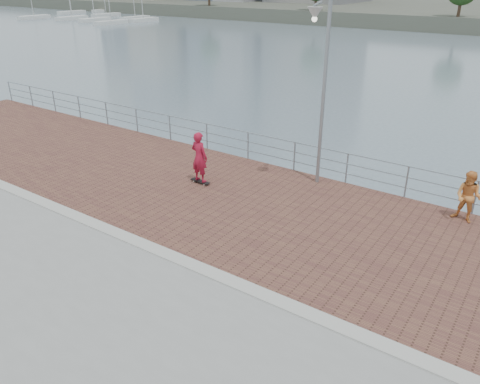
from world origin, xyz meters
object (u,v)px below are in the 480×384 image
Objects in this scene: guardrail at (320,159)px; street_lamp at (320,57)px; skateboarder at (199,157)px; bystander at (468,197)px.

street_lamp reaches higher than guardrail.
skateboarder is (-3.30, -1.98, -3.36)m from street_lamp.
street_lamp is 6.01m from bystander.
guardrail is 5.05m from bystander.
bystander is (4.83, 0.32, -3.55)m from street_lamp.
street_lamp is at bearing -146.02° from skateboarder.
skateboarder is at bearing -148.99° from street_lamp.
guardrail is at bearing -176.29° from bystander.
bystander is at bearing -161.23° from skateboarder.
street_lamp is 3.46× the size of skateboarder.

